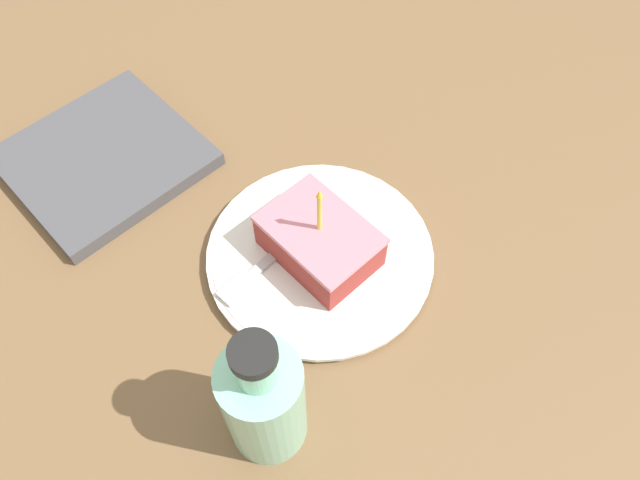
{
  "coord_description": "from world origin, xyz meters",
  "views": [
    {
      "loc": [
        -0.25,
        -0.26,
        0.65
      ],
      "look_at": [
        0.02,
        0.02,
        0.04
      ],
      "focal_mm": 35.0,
      "sensor_mm": 36.0,
      "label": 1
    }
  ],
  "objects_px": {
    "fork": "(272,258)",
    "bottle": "(264,401)",
    "plate": "(320,255)",
    "marble_board": "(104,158)",
    "cake_slice": "(320,241)"
  },
  "relations": [
    {
      "from": "plate",
      "to": "fork",
      "type": "height_order",
      "value": "fork"
    },
    {
      "from": "plate",
      "to": "marble_board",
      "type": "bearing_deg",
      "value": 108.83
    },
    {
      "from": "bottle",
      "to": "marble_board",
      "type": "distance_m",
      "value": 0.43
    },
    {
      "from": "cake_slice",
      "to": "marble_board",
      "type": "relative_size",
      "value": 0.56
    },
    {
      "from": "plate",
      "to": "bottle",
      "type": "xyz_separation_m",
      "value": [
        -0.18,
        -0.11,
        0.07
      ]
    },
    {
      "from": "fork",
      "to": "bottle",
      "type": "relative_size",
      "value": 0.92
    },
    {
      "from": "plate",
      "to": "cake_slice",
      "type": "height_order",
      "value": "cake_slice"
    },
    {
      "from": "cake_slice",
      "to": "bottle",
      "type": "distance_m",
      "value": 0.21
    },
    {
      "from": "cake_slice",
      "to": "fork",
      "type": "xyz_separation_m",
      "value": [
        -0.05,
        0.03,
        -0.02
      ]
    },
    {
      "from": "plate",
      "to": "fork",
      "type": "distance_m",
      "value": 0.06
    },
    {
      "from": "plate",
      "to": "fork",
      "type": "xyz_separation_m",
      "value": [
        -0.05,
        0.03,
        0.01
      ]
    },
    {
      "from": "plate",
      "to": "fork",
      "type": "relative_size",
      "value": 1.48
    },
    {
      "from": "plate",
      "to": "cake_slice",
      "type": "distance_m",
      "value": 0.03
    },
    {
      "from": "plate",
      "to": "marble_board",
      "type": "height_order",
      "value": "marble_board"
    },
    {
      "from": "plate",
      "to": "bottle",
      "type": "bearing_deg",
      "value": -148.0
    }
  ]
}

